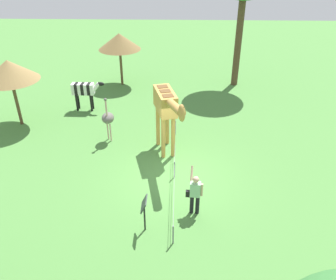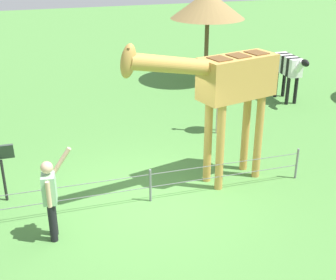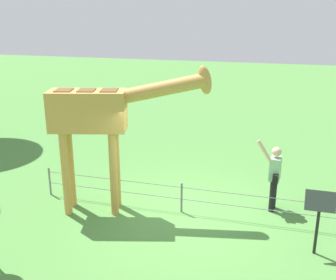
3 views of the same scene
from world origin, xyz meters
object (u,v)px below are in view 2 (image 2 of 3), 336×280
at_px(visitor, 50,195).
at_px(ostrich, 220,93).
at_px(shade_hut_near, 208,5).
at_px(zebra, 289,68).
at_px(giraffe, 226,86).
at_px(info_sign, 1,160).

bearing_deg(visitor, ostrich, -141.95).
bearing_deg(shade_hut_near, zebra, 120.59).
xyz_separation_m(giraffe, info_sign, (4.72, -0.58, -1.34)).
height_order(shade_hut_near, info_sign, shade_hut_near).
height_order(giraffe, shade_hut_near, giraffe).
xyz_separation_m(zebra, shade_hut_near, (1.78, -3.01, 1.73)).
bearing_deg(giraffe, visitor, 15.72).
relative_size(giraffe, ostrich, 1.62).
relative_size(ostrich, shade_hut_near, 0.66).
distance_m(visitor, info_sign, 1.88).
relative_size(visitor, info_sign, 1.33).
xyz_separation_m(giraffe, ostrich, (-1.08, -2.77, -1.12)).
distance_m(giraffe, shade_hut_near, 8.10).
bearing_deg(visitor, shade_hut_near, -126.37).
distance_m(zebra, shade_hut_near, 3.90).
xyz_separation_m(giraffe, visitor, (3.85, 1.08, -1.39)).
height_order(zebra, info_sign, zebra).
bearing_deg(zebra, ostrich, 29.70).
distance_m(zebra, info_sign, 9.96).
height_order(giraffe, visitor, giraffe).
bearing_deg(zebra, giraffe, 46.80).
height_order(ostrich, info_sign, ostrich).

